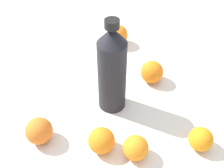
{
  "coord_description": "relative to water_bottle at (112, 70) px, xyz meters",
  "views": [
    {
      "loc": [
        0.57,
        -0.05,
        0.61
      ],
      "look_at": [
        0.01,
        0.04,
        0.08
      ],
      "focal_mm": 45.04,
      "sensor_mm": 36.0,
      "label": 1
    }
  ],
  "objects": [
    {
      "name": "water_bottle",
      "position": [
        0.0,
        0.0,
        0.0
      ],
      "size": [
        0.08,
        0.08,
        0.28
      ],
      "rotation": [
        0.0,
        0.0,
        1.14
      ],
      "color": "black",
      "rests_on": "ground_plane"
    },
    {
      "name": "orange_5",
      "position": [
        -0.08,
        0.14,
        -0.1
      ],
      "size": [
        0.07,
        0.07,
        0.07
      ],
      "primitive_type": "sphere",
      "color": "orange",
      "rests_on": "ground_plane"
    },
    {
      "name": "orange_3",
      "position": [
        0.18,
        0.2,
        -0.1
      ],
      "size": [
        0.06,
        0.06,
        0.06
      ],
      "primitive_type": "sphere",
      "color": "orange",
      "rests_on": "ground_plane"
    },
    {
      "name": "orange_0",
      "position": [
        0.15,
        -0.05,
        -0.1
      ],
      "size": [
        0.07,
        0.07,
        0.07
      ],
      "primitive_type": "sphere",
      "color": "orange",
      "rests_on": "ground_plane"
    },
    {
      "name": "ground_plane",
      "position": [
        -0.01,
        -0.04,
        -0.13
      ],
      "size": [
        2.4,
        2.4,
        0.0
      ],
      "primitive_type": "plane",
      "color": "silver"
    },
    {
      "name": "orange_4",
      "position": [
        -0.31,
        0.07,
        -0.09
      ],
      "size": [
        0.08,
        0.08,
        0.08
      ],
      "primitive_type": "sphere",
      "color": "orange",
      "rests_on": "ground_plane"
    },
    {
      "name": "orange_2",
      "position": [
        0.1,
        -0.2,
        -0.1
      ],
      "size": [
        0.07,
        0.07,
        0.07
      ],
      "primitive_type": "sphere",
      "color": "orange",
      "rests_on": "ground_plane"
    },
    {
      "name": "orange_1",
      "position": [
        0.18,
        0.03,
        -0.1
      ],
      "size": [
        0.06,
        0.06,
        0.06
      ],
      "primitive_type": "sphere",
      "color": "orange",
      "rests_on": "ground_plane"
    }
  ]
}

